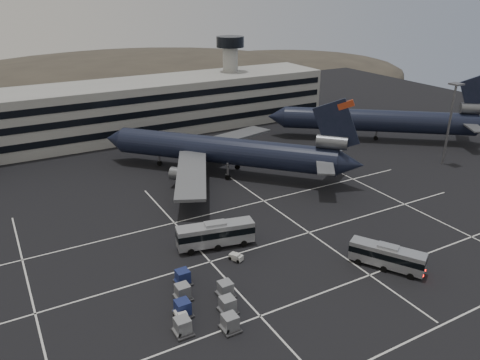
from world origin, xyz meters
name	(u,v)px	position (x,y,z in m)	size (l,w,h in m)	color
ground	(259,264)	(0.00, 0.00, 0.00)	(260.00, 260.00, 0.00)	black
lane_markings	(262,260)	(0.95, 0.72, 0.01)	(90.00, 55.62, 0.01)	silver
terminal	(107,113)	(-2.95, 71.14, 6.93)	(125.00, 26.00, 24.00)	gray
hills	(101,101)	(17.99, 170.00, -12.07)	(352.00, 180.00, 44.00)	#38332B
lightpole_right	(451,113)	(58.00, 15.00, 11.82)	(2.40, 2.40, 18.28)	slate
trijet_main	(226,150)	(12.27, 33.75, 5.25)	(43.44, 45.79, 18.08)	black
trijet_far	(382,120)	(58.23, 34.95, 5.43)	(48.39, 40.83, 18.08)	black
bus_near	(387,256)	(15.26, -9.72, 2.03)	(7.47, 10.26, 3.71)	#929399
bus_far	(215,233)	(-3.34, 7.50, 2.31)	(12.27, 5.17, 4.22)	#929399
tug_a	(181,317)	(-14.79, -6.15, 0.62)	(1.50, 2.30, 1.40)	silver
tug_b	(236,257)	(-2.41, 2.52, 0.56)	(1.90, 2.27, 1.26)	silver
uld_cluster	(202,302)	(-11.60, -5.19, 1.00)	(10.53, 14.33, 2.04)	#2D2D30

